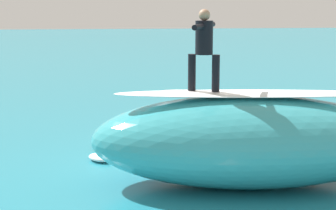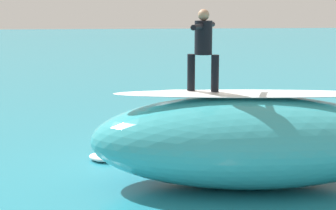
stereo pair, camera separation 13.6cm
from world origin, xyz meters
name	(u,v)px [view 1 (the left image)]	position (x,y,z in m)	size (l,w,h in m)	color
ground_plane	(200,161)	(0.00, 0.00, 0.00)	(120.00, 120.00, 0.00)	teal
wave_crest	(247,141)	(-0.63, 1.88, 0.93)	(6.29, 2.68, 1.86)	teal
wave_foam_lip	(248,94)	(-0.63, 1.88, 1.90)	(5.35, 0.94, 0.08)	white
surfboard_riding	(203,93)	(0.25, 1.79, 1.90)	(1.83, 0.55, 0.09)	silver
surfer_riding	(204,44)	(0.25, 1.79, 2.89)	(0.70, 1.44, 1.61)	black
surfboard_paddling	(140,148)	(1.35, -1.13, 0.05)	(2.33, 0.50, 0.10)	yellow
surfer_paddling	(135,141)	(1.48, -1.14, 0.23)	(1.67, 0.41, 0.30)	black
foam_patch_near	(100,158)	(2.35, -0.22, 0.08)	(0.67, 0.42, 0.16)	white
foam_patch_far	(272,144)	(-2.06, -1.12, 0.06)	(0.84, 0.51, 0.12)	white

